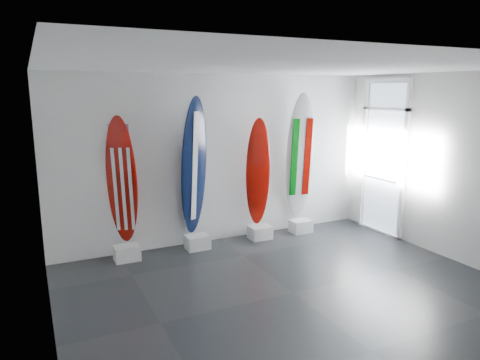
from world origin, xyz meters
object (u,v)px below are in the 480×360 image
surfboard_usa (122,181)px  surfboard_italy (300,157)px  surfboard_navy (194,167)px  surfboard_swiss (258,172)px

surfboard_usa → surfboard_italy: 3.36m
surfboard_navy → surfboard_swiss: (1.24, 0.00, -0.20)m
surfboard_usa → surfboard_navy: 1.22m
surfboard_swiss → surfboard_italy: (0.90, 0.00, 0.22)m
surfboard_navy → surfboard_italy: size_ratio=0.98×
surfboard_usa → surfboard_italy: (3.35, 0.00, 0.16)m
surfboard_usa → surfboard_swiss: 2.45m
surfboard_italy → surfboard_swiss: bearing=-168.9°
surfboard_navy → surfboard_swiss: size_ratio=1.20×
surfboard_navy → surfboard_italy: surfboard_italy is taller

